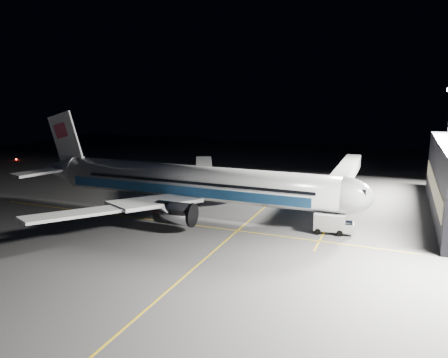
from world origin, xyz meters
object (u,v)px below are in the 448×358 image
Objects in this scene: jet_bridge at (343,176)px; safety_cone_a at (188,199)px; service_truck at (333,223)px; safety_cone_b at (227,196)px; baggage_tug at (229,183)px; safety_cone_c at (177,195)px; airliner at (188,183)px.

safety_cone_a is at bearing -157.09° from jet_bridge.
service_truck is 26.30m from safety_cone_b.
service_truck is 2.19× the size of baggage_tug.
baggage_tug is at bearing 78.34° from safety_cone_a.
safety_cone_a is (-26.64, -11.26, -4.25)m from jet_bridge.
safety_cone_c is (-8.96, -3.69, 0.06)m from safety_cone_b.
airliner is at bearing -62.30° from safety_cone_a.
baggage_tug is 13.69m from safety_cone_c.
airliner is at bearing -51.48° from safety_cone_c.
service_truck is 8.90× the size of safety_cone_a.
airliner is 11.97m from safety_cone_c.
service_truck is at bearing -86.65° from jet_bridge.
safety_cone_a is (-2.89, -14.00, -0.40)m from baggage_tug.
service_truck is at bearing -32.69° from safety_cone_b.
service_truck is 32.81m from safety_cone_c.
service_truck is at bearing -4.56° from airliner.
jet_bridge is at bearing 15.49° from safety_cone_b.
safety_cone_c is at bearing 151.44° from safety_cone_a.
safety_cone_b is (2.14, 12.26, -4.91)m from airliner.
airliner is 10.44× the size of service_truck.
safety_cone_c is (-6.14, -12.23, -0.42)m from baggage_tug.
safety_cone_b is (2.82, -8.54, -0.47)m from baggage_tug.
jet_bridge is 5.84× the size of service_truck.
airliner is 29.31m from jet_bridge.
safety_cone_a is 7.90m from safety_cone_b.
baggage_tug is at bearing 91.87° from airliner.
service_truck is (1.17, -19.99, -3.04)m from jet_bridge.
safety_cone_b is (5.71, 5.46, -0.07)m from safety_cone_a.
jet_bridge is 29.24m from safety_cone_a.
safety_cone_a reaches higher than safety_cone_b.
service_truck is 9.36× the size of safety_cone_c.
jet_bridge is at bearing 38.04° from airliner.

